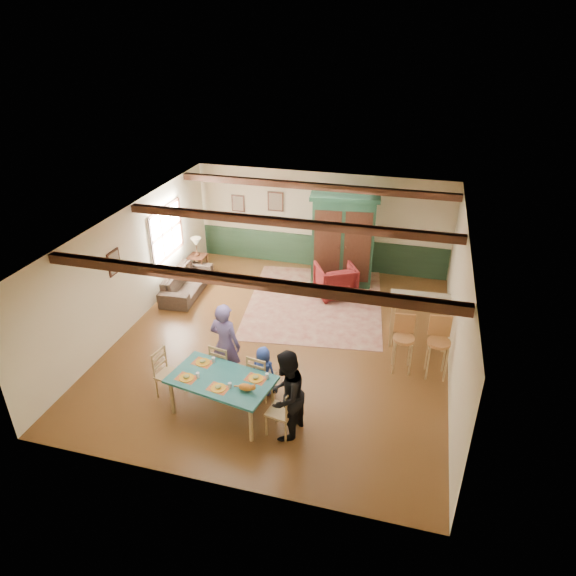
% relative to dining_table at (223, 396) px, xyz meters
% --- Properties ---
extents(floor, '(8.00, 8.00, 0.00)m').
position_rel_dining_table_xyz_m(floor, '(0.40, 2.47, -0.37)').
color(floor, '#533117').
rests_on(floor, ground).
extents(wall_back, '(7.00, 0.02, 2.70)m').
position_rel_dining_table_xyz_m(wall_back, '(0.40, 6.47, 0.98)').
color(wall_back, beige).
rests_on(wall_back, floor).
extents(wall_left, '(0.02, 8.00, 2.70)m').
position_rel_dining_table_xyz_m(wall_left, '(-3.10, 2.47, 0.98)').
color(wall_left, beige).
rests_on(wall_left, floor).
extents(wall_right, '(0.02, 8.00, 2.70)m').
position_rel_dining_table_xyz_m(wall_right, '(3.90, 2.47, 0.98)').
color(wall_right, beige).
rests_on(wall_right, floor).
extents(ceiling, '(7.00, 8.00, 0.02)m').
position_rel_dining_table_xyz_m(ceiling, '(0.40, 2.47, 2.33)').
color(ceiling, white).
rests_on(ceiling, wall_back).
extents(wainscot_back, '(6.95, 0.03, 0.90)m').
position_rel_dining_table_xyz_m(wainscot_back, '(0.40, 6.45, 0.08)').
color(wainscot_back, '#1C3421').
rests_on(wainscot_back, floor).
extents(ceiling_beam_front, '(6.95, 0.16, 0.16)m').
position_rel_dining_table_xyz_m(ceiling_beam_front, '(0.40, 0.17, 2.24)').
color(ceiling_beam_front, black).
rests_on(ceiling_beam_front, ceiling).
extents(ceiling_beam_mid, '(6.95, 0.16, 0.16)m').
position_rel_dining_table_xyz_m(ceiling_beam_mid, '(0.40, 2.87, 2.24)').
color(ceiling_beam_mid, black).
rests_on(ceiling_beam_mid, ceiling).
extents(ceiling_beam_back, '(6.95, 0.16, 0.16)m').
position_rel_dining_table_xyz_m(ceiling_beam_back, '(0.40, 5.47, 2.24)').
color(ceiling_beam_back, black).
rests_on(ceiling_beam_back, ceiling).
extents(window_left, '(0.06, 1.60, 1.30)m').
position_rel_dining_table_xyz_m(window_left, '(-3.07, 4.17, 1.18)').
color(window_left, white).
rests_on(window_left, wall_left).
extents(picture_left_wall, '(0.04, 0.42, 0.52)m').
position_rel_dining_table_xyz_m(picture_left_wall, '(-3.07, 1.87, 1.38)').
color(picture_left_wall, gray).
rests_on(picture_left_wall, wall_left).
extents(picture_back_a, '(0.45, 0.04, 0.55)m').
position_rel_dining_table_xyz_m(picture_back_a, '(-0.90, 6.44, 1.43)').
color(picture_back_a, gray).
rests_on(picture_back_a, wall_back).
extents(picture_back_b, '(0.38, 0.04, 0.48)m').
position_rel_dining_table_xyz_m(picture_back_b, '(-2.00, 6.44, 1.28)').
color(picture_back_b, gray).
rests_on(picture_back_b, wall_back).
extents(dining_table, '(1.94, 1.30, 0.75)m').
position_rel_dining_table_xyz_m(dining_table, '(0.00, 0.00, 0.00)').
color(dining_table, '#1F6463').
rests_on(dining_table, floor).
extents(dining_chair_far_left, '(0.49, 0.50, 0.94)m').
position_rel_dining_table_xyz_m(dining_chair_far_left, '(-0.26, 0.78, 0.10)').
color(dining_chair_far_left, tan).
rests_on(dining_chair_far_left, floor).
extents(dining_chair_far_right, '(0.49, 0.50, 0.94)m').
position_rel_dining_table_xyz_m(dining_chair_far_right, '(0.52, 0.63, 0.10)').
color(dining_chair_far_right, tan).
rests_on(dining_chair_far_right, floor).
extents(dining_chair_end_left, '(0.50, 0.49, 0.94)m').
position_rel_dining_table_xyz_m(dining_chair_end_left, '(-1.12, 0.20, 0.10)').
color(dining_chair_end_left, tan).
rests_on(dining_chair_end_left, floor).
extents(dining_chair_end_right, '(0.50, 0.49, 0.94)m').
position_rel_dining_table_xyz_m(dining_chair_end_right, '(1.12, -0.20, 0.10)').
color(dining_chair_end_right, tan).
rests_on(dining_chair_end_right, floor).
extents(person_man, '(0.69, 0.52, 1.71)m').
position_rel_dining_table_xyz_m(person_man, '(-0.25, 0.85, 0.48)').
color(person_man, slate).
rests_on(person_man, floor).
extents(person_woman, '(0.75, 0.90, 1.64)m').
position_rel_dining_table_xyz_m(person_woman, '(1.22, -0.22, 0.45)').
color(person_woman, black).
rests_on(person_woman, floor).
extents(person_child, '(0.54, 0.40, 1.00)m').
position_rel_dining_table_xyz_m(person_child, '(0.53, 0.71, 0.13)').
color(person_child, '#27409D').
rests_on(person_child, floor).
extents(cat, '(0.38, 0.20, 0.18)m').
position_rel_dining_table_xyz_m(cat, '(0.52, -0.20, 0.46)').
color(cat, orange).
rests_on(cat, dining_table).
extents(place_setting_near_left, '(0.44, 0.36, 0.11)m').
position_rel_dining_table_xyz_m(place_setting_near_left, '(-0.58, -0.15, 0.43)').
color(place_setting_near_left, gold).
rests_on(place_setting_near_left, dining_table).
extents(place_setting_near_center, '(0.44, 0.36, 0.11)m').
position_rel_dining_table_xyz_m(place_setting_near_center, '(0.05, -0.26, 0.43)').
color(place_setting_near_center, gold).
rests_on(place_setting_near_center, dining_table).
extents(place_setting_far_left, '(0.44, 0.36, 0.11)m').
position_rel_dining_table_xyz_m(place_setting_far_left, '(-0.49, 0.34, 0.43)').
color(place_setting_far_left, gold).
rests_on(place_setting_far_left, dining_table).
extents(place_setting_far_right, '(0.44, 0.36, 0.11)m').
position_rel_dining_table_xyz_m(place_setting_far_right, '(0.58, 0.15, 0.43)').
color(place_setting_far_right, gold).
rests_on(place_setting_far_right, dining_table).
extents(area_rug, '(3.71, 4.23, 0.01)m').
position_rel_dining_table_xyz_m(area_rug, '(0.72, 4.32, -0.37)').
color(area_rug, '#C8B291').
rests_on(area_rug, floor).
extents(armoire, '(1.79, 0.88, 2.43)m').
position_rel_dining_table_xyz_m(armoire, '(1.15, 5.58, 0.84)').
color(armoire, '#153623').
rests_on(armoire, floor).
extents(armchair, '(1.25, 1.26, 0.86)m').
position_rel_dining_table_xyz_m(armchair, '(1.12, 4.84, 0.05)').
color(armchair, '#430D11').
rests_on(armchair, floor).
extents(sofa, '(0.92, 2.04, 0.58)m').
position_rel_dining_table_xyz_m(sofa, '(-2.57, 4.01, -0.08)').
color(sofa, '#362A22').
rests_on(sofa, floor).
extents(end_table, '(0.46, 0.46, 0.56)m').
position_rel_dining_table_xyz_m(end_table, '(-2.72, 5.05, -0.09)').
color(end_table, black).
rests_on(end_table, floor).
extents(table_lamp, '(0.30, 0.30, 0.51)m').
position_rel_dining_table_xyz_m(table_lamp, '(-2.72, 5.05, 0.45)').
color(table_lamp, tan).
rests_on(table_lamp, end_table).
extents(counter_table, '(1.31, 0.82, 1.05)m').
position_rel_dining_table_xyz_m(counter_table, '(3.22, 3.22, 0.15)').
color(counter_table, '#C0B795').
rests_on(counter_table, floor).
extents(bar_stool_left, '(0.47, 0.51, 1.19)m').
position_rel_dining_table_xyz_m(bar_stool_left, '(2.97, 2.11, 0.22)').
color(bar_stool_left, '#C3844B').
rests_on(bar_stool_left, floor).
extents(bar_stool_right, '(0.48, 0.52, 1.25)m').
position_rel_dining_table_xyz_m(bar_stool_right, '(3.62, 2.09, 0.25)').
color(bar_stool_right, '#C3844B').
rests_on(bar_stool_right, floor).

